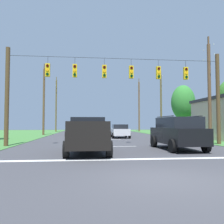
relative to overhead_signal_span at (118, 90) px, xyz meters
name	(u,v)px	position (x,y,z in m)	size (l,w,h in m)	color
ground_plane	(163,179)	(-0.06, -10.62, -4.06)	(120.00, 120.00, 0.00)	#3D3D42
stop_bar_stripe	(136,159)	(-0.06, -6.83, -4.06)	(13.80, 0.45, 0.01)	white
lane_dash_0	(118,146)	(-0.06, -0.83, -4.06)	(0.15, 2.50, 0.01)	white
lane_dash_1	(109,140)	(-0.06, 6.50, -4.06)	(0.15, 2.50, 0.01)	white
lane_dash_2	(103,136)	(-0.06, 14.73, -4.06)	(0.15, 2.50, 0.01)	white
lane_dash_3	(102,134)	(-0.06, 17.89, -4.06)	(0.15, 2.50, 0.01)	white
lane_dash_4	(98,132)	(-0.06, 31.06, -4.06)	(0.15, 2.50, 0.01)	white
overhead_signal_span	(118,90)	(0.00, 0.00, 0.00)	(16.08, 0.31, 7.05)	#503A22
pickup_truck	(88,135)	(-2.22, -4.23, -3.10)	(2.29, 5.40, 1.95)	black
suv_black	(177,132)	(3.30, -3.21, -3.00)	(2.34, 4.86, 2.05)	black
distant_car_crossing_white	(74,130)	(-3.97, 15.49, -3.27)	(2.18, 4.38, 1.52)	silver
distant_car_oncoming	(120,131)	(1.50, 9.55, -3.27)	(2.11, 4.34, 1.52)	silver
distant_car_far_parked	(182,131)	(8.49, 8.63, -3.27)	(4.31, 2.04, 1.52)	maroon
utility_pole_mid_right	(209,89)	(8.64, 2.67, 0.61)	(0.30, 1.94, 9.49)	brown
utility_pole_far_right	(161,103)	(8.57, 16.35, 0.53)	(0.26, 1.66, 9.39)	brown
utility_pole_near_left	(139,106)	(8.54, 30.88, 1.25)	(0.32, 1.97, 11.10)	brown
utility_pole_far_left	(44,100)	(-8.36, 16.91, 0.87)	(0.30, 1.71, 10.17)	brown
utility_pole_distant_right	(56,104)	(-8.35, 30.42, 1.43)	(0.27, 1.75, 10.97)	brown
tree_roadside_far_right	(183,103)	(11.21, 14.61, 0.50)	(3.31, 3.31, 7.03)	brown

